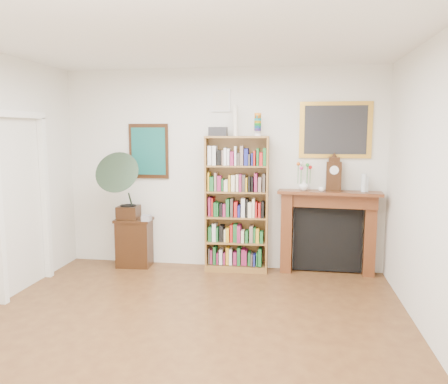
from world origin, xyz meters
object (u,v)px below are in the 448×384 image
teacup (321,189)px  bottle_right (366,184)px  side_cabinet (134,242)px  mantel_clock (334,175)px  flower_vase (304,185)px  fireplace (328,225)px  bottle_left (364,183)px  gramophone (123,182)px  bookshelf (237,196)px  cd_stack (146,218)px

teacup → bottle_right: 0.58m
side_cabinet → mantel_clock: bearing=-2.3°
mantel_clock → flower_vase: size_ratio=3.21×
side_cabinet → fireplace: size_ratio=0.50×
bottle_right → teacup: bearing=-173.9°
bottle_left → bottle_right: bottle_left is taller
fireplace → gramophone: (-2.80, -0.25, 0.56)m
side_cabinet → mantel_clock: size_ratio=1.53×
teacup → bottle_left: bottle_left is taller
side_cabinet → flower_vase: size_ratio=4.91×
mantel_clock → bottle_right: mantel_clock is taller
fireplace → bottle_left: bottle_left is taller
gramophone → bottle_left: 3.25m
side_cabinet → flower_vase: bearing=-1.7°
bookshelf → teacup: bearing=-5.0°
cd_stack → bottle_left: (2.93, 0.15, 0.53)m
cd_stack → teacup: teacup is taller
gramophone → cd_stack: (0.31, 0.03, -0.50)m
bookshelf → gramophone: bookshelf is taller
cd_stack → teacup: 2.42m
side_cabinet → mantel_clock: 2.95m
bookshelf → flower_vase: bearing=-0.2°
side_cabinet → teacup: teacup is taller
teacup → cd_stack: bearing=-177.4°
fireplace → teacup: teacup is taller
mantel_clock → teacup: size_ratio=5.80×
gramophone → bottle_left: size_ratio=4.01×
gramophone → flower_vase: gramophone is taller
bottle_right → gramophone: bearing=-176.6°
flower_vase → bottle_right: bottle_right is taller
side_cabinet → bottle_left: bottle_left is taller
teacup → bottle_right: size_ratio=0.39×
side_cabinet → cd_stack: 0.47m
bottle_right → side_cabinet: bearing=-179.1°
cd_stack → bottle_left: bottle_left is taller
cd_stack → fireplace: bearing=5.1°
gramophone → mantel_clock: 2.86m
mantel_clock → bottle_left: size_ratio=1.89×
bottle_left → flower_vase: bearing=177.2°
bookshelf → teacup: (1.14, -0.04, 0.13)m
bookshelf → flower_vase: (0.91, 0.04, 0.17)m
cd_stack → bottle_right: bearing=3.3°
teacup → flower_vase: bearing=159.9°
side_cabinet → cd_stack: (0.23, -0.12, 0.39)m
mantel_clock → bottle_left: bearing=-2.2°
bottle_right → flower_vase: bearing=178.4°
bookshelf → gramophone: bearing=-176.6°
fireplace → cd_stack: fireplace is taller
fireplace → teacup: 0.53m
cd_stack → mantel_clock: mantel_clock is taller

